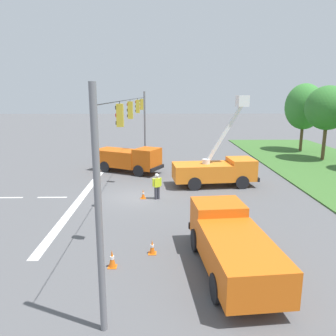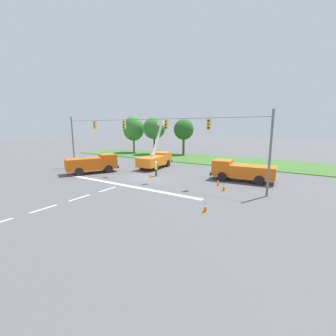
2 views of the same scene
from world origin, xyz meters
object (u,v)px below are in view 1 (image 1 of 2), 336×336
at_px(utility_truck_bucket_lift, 216,169).
at_px(road_worker, 157,185).
at_px(traffic_cone_mid_left, 112,259).
at_px(tree_west, 328,108).
at_px(tree_far_west, 304,107).
at_px(traffic_cone_foreground_left, 152,247).
at_px(utility_truck_support_near, 128,158).
at_px(traffic_cone_foreground_right, 143,194).
at_px(utility_truck_support_far, 231,243).

xyz_separation_m(utility_truck_bucket_lift, road_worker, (3.28, -4.51, -0.32)).
bearing_deg(traffic_cone_mid_left, utility_truck_bucket_lift, 152.86).
bearing_deg(tree_west, tree_far_west, 179.98).
xyz_separation_m(utility_truck_bucket_lift, traffic_cone_mid_left, (12.14, -6.23, -0.95)).
relative_size(tree_far_west, traffic_cone_foreground_left, 12.53).
bearing_deg(utility_truck_support_near, traffic_cone_mid_left, 3.36).
bearing_deg(tree_far_west, traffic_cone_mid_left, -34.97).
distance_m(road_worker, traffic_cone_mid_left, 9.05).
bearing_deg(traffic_cone_foreground_left, utility_truck_bucket_lift, 157.21).
height_order(utility_truck_bucket_lift, utility_truck_support_near, utility_truck_bucket_lift).
height_order(traffic_cone_foreground_right, traffic_cone_mid_left, traffic_cone_mid_left).
distance_m(tree_west, utility_truck_support_far, 26.69).
height_order(tree_west, utility_truck_support_far, tree_west).
bearing_deg(tree_far_west, utility_truck_support_far, -27.51).
distance_m(tree_far_west, traffic_cone_foreground_right, 26.54).
xyz_separation_m(tree_west, traffic_cone_mid_left, (21.73, -19.18, -5.14)).
relative_size(utility_truck_bucket_lift, road_worker, 3.84).
distance_m(tree_west, traffic_cone_foreground_left, 27.58).
relative_size(tree_west, traffic_cone_mid_left, 10.45).
bearing_deg(road_worker, tree_far_west, 136.73).
bearing_deg(tree_west, utility_truck_bucket_lift, -53.49).
distance_m(traffic_cone_foreground_left, traffic_cone_mid_left, 1.95).
bearing_deg(traffic_cone_mid_left, road_worker, 169.07).
relative_size(utility_truck_bucket_lift, traffic_cone_foreground_left, 10.42).
xyz_separation_m(utility_truck_bucket_lift, traffic_cone_foreground_left, (11.02, -4.63, -1.01)).
height_order(utility_truck_support_far, road_worker, utility_truck_support_far).
bearing_deg(traffic_cone_foreground_left, road_worker, 179.14).
height_order(tree_west, utility_truck_bucket_lift, tree_west).
height_order(tree_far_west, road_worker, tree_far_west).
xyz_separation_m(tree_west, traffic_cone_foreground_left, (20.61, -17.58, -5.19)).
height_order(utility_truck_support_near, traffic_cone_mid_left, utility_truck_support_near).
bearing_deg(traffic_cone_foreground_right, traffic_cone_foreground_left, 5.97).
relative_size(traffic_cone_foreground_left, traffic_cone_mid_left, 0.87).
xyz_separation_m(utility_truck_support_far, traffic_cone_foreground_left, (-1.42, -3.14, -0.85)).
distance_m(utility_truck_support_near, traffic_cone_foreground_right, 8.09).
bearing_deg(utility_truck_support_far, traffic_cone_foreground_left, -114.38).
distance_m(tree_far_west, tree_west, 5.69).
bearing_deg(tree_far_west, tree_west, -0.02).
distance_m(utility_truck_bucket_lift, traffic_cone_mid_left, 13.68).
bearing_deg(traffic_cone_foreground_right, tree_west, 124.67).
bearing_deg(tree_west, traffic_cone_mid_left, -41.42).
height_order(traffic_cone_foreground_left, traffic_cone_foreground_right, traffic_cone_foreground_left).
distance_m(tree_far_west, utility_truck_support_far, 31.54).
bearing_deg(utility_truck_support_far, tree_west, 146.76).
xyz_separation_m(tree_west, traffic_cone_foreground_right, (12.73, -18.40, -5.20)).
height_order(utility_truck_support_far, traffic_cone_mid_left, utility_truck_support_far).
relative_size(traffic_cone_foreground_left, traffic_cone_foreground_right, 1.01).
bearing_deg(tree_west, traffic_cone_foreground_left, -40.47).
relative_size(tree_west, utility_truck_bucket_lift, 1.15).
bearing_deg(tree_far_west, utility_truck_support_near, -62.33).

